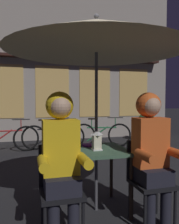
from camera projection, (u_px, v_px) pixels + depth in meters
ground_plane at (96, 210)px, 2.75m from camera, size 60.00×60.00×0.00m
cafe_table at (96, 157)px, 2.72m from camera, size 0.72×0.72×0.74m
patio_umbrella at (96, 36)px, 2.65m from camera, size 2.10×2.10×2.31m
lantern at (97, 140)px, 2.65m from camera, size 0.11×0.11×0.23m
chair_left at (60, 185)px, 2.25m from camera, size 0.40×0.40×0.87m
chair_right at (148, 176)px, 2.50m from camera, size 0.40×0.40×0.87m
person_left_hooded at (61, 150)px, 2.17m from camera, size 0.45×0.56×1.40m
person_right_hooded at (151, 145)px, 2.43m from camera, size 0.45×0.56×1.40m
shopfront_building at (29, 47)px, 7.61m from camera, size 10.00×0.93×6.20m
bicycle_second at (5, 139)px, 5.78m from camera, size 1.68×0.16×0.84m
bicycle_third at (53, 137)px, 6.14m from camera, size 1.67×0.28×0.84m
bicycle_fourth at (102, 134)px, 6.53m from camera, size 1.65×0.42×0.84m
book at (91, 145)px, 2.89m from camera, size 0.21×0.15×0.02m
potted_plant at (147, 124)px, 7.42m from camera, size 0.60×0.60×0.92m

